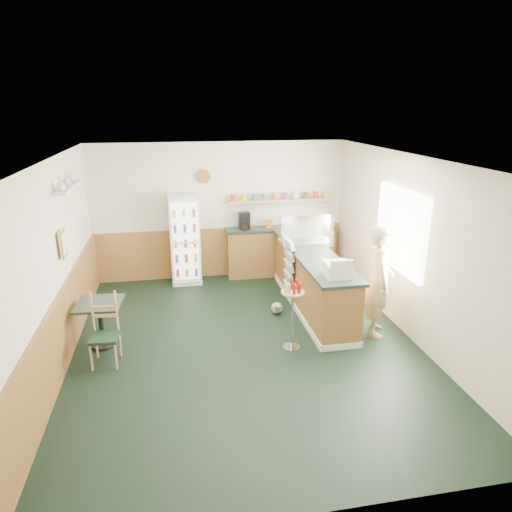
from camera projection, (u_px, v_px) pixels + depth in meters
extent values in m
plane|color=black|center=(245.00, 345.00, 6.73)|extent=(6.00, 6.00, 0.00)
cube|color=beige|center=(220.00, 211.00, 9.11)|extent=(5.00, 0.02, 2.70)
cube|color=beige|center=(52.00, 270.00, 5.87)|extent=(0.02, 6.00, 2.70)
cube|color=beige|center=(412.00, 248.00, 6.74)|extent=(0.02, 6.00, 2.70)
cube|color=white|center=(243.00, 159.00, 5.87)|extent=(5.00, 6.00, 0.02)
cube|color=olive|center=(222.00, 252.00, 9.34)|extent=(4.98, 0.05, 1.00)
cube|color=olive|center=(64.00, 329.00, 6.14)|extent=(0.05, 5.98, 1.00)
cube|color=white|center=(400.00, 230.00, 6.94)|extent=(0.06, 1.45, 1.25)
cube|color=gold|center=(63.00, 244.00, 6.28)|extent=(0.03, 0.32, 0.38)
cube|color=silver|center=(67.00, 187.00, 6.53)|extent=(0.18, 1.20, 0.03)
cylinder|color=#915924|center=(204.00, 177.00, 8.77)|extent=(0.26, 0.04, 0.26)
cube|color=olive|center=(312.00, 282.00, 7.81)|extent=(0.60, 2.95, 0.95)
cube|color=silver|center=(311.00, 305.00, 7.95)|extent=(0.64, 2.97, 0.10)
cube|color=#28372D|center=(313.00, 254.00, 7.65)|extent=(0.68, 3.01, 0.05)
cube|color=olive|center=(280.00, 252.00, 9.40)|extent=(2.20, 0.38, 0.95)
cube|color=#28372D|center=(281.00, 228.00, 9.24)|extent=(2.24, 0.42, 0.05)
cube|color=tan|center=(280.00, 200.00, 9.13)|extent=(2.10, 0.22, 0.04)
cube|color=black|center=(244.00, 221.00, 9.04)|extent=(0.22, 0.18, 0.34)
cylinder|color=#B2664C|center=(233.00, 198.00, 8.94)|extent=(0.10, 0.10, 0.12)
cylinder|color=#B2664C|center=(244.00, 197.00, 8.98)|extent=(0.10, 0.10, 0.12)
cylinder|color=#B2664C|center=(255.00, 197.00, 9.01)|extent=(0.10, 0.10, 0.12)
cylinder|color=#B2664C|center=(265.00, 197.00, 9.05)|extent=(0.10, 0.10, 0.12)
cylinder|color=#B2664C|center=(275.00, 196.00, 9.09)|extent=(0.10, 0.10, 0.12)
cylinder|color=#B2664C|center=(286.00, 196.00, 9.12)|extent=(0.10, 0.10, 0.12)
cylinder|color=#B2664C|center=(296.00, 196.00, 9.16)|extent=(0.10, 0.10, 0.12)
cylinder|color=#B2664C|center=(306.00, 195.00, 9.20)|extent=(0.10, 0.10, 0.12)
cylinder|color=#B2664C|center=(316.00, 195.00, 9.23)|extent=(0.10, 0.10, 0.12)
cylinder|color=#B2664C|center=(326.00, 194.00, 9.27)|extent=(0.10, 0.10, 0.12)
cube|color=silver|center=(185.00, 239.00, 8.92)|extent=(0.57, 0.41, 1.74)
cube|color=white|center=(186.00, 242.00, 8.70)|extent=(0.48, 0.02, 1.54)
cube|color=silver|center=(186.00, 243.00, 8.64)|extent=(0.52, 0.02, 1.59)
cube|color=silver|center=(305.00, 242.00, 8.11)|extent=(0.89, 0.47, 0.06)
cube|color=silver|center=(306.00, 229.00, 8.03)|extent=(0.87, 0.45, 0.45)
cube|color=#EDE4C4|center=(337.00, 270.00, 6.57)|extent=(0.37, 0.39, 0.21)
imported|color=tan|center=(379.00, 281.00, 6.83)|extent=(0.58, 0.68, 1.73)
cylinder|color=silver|center=(291.00, 347.00, 6.65)|extent=(0.26, 0.26, 0.02)
cylinder|color=silver|center=(292.00, 320.00, 6.52)|extent=(0.04, 0.04, 0.86)
cylinder|color=tan|center=(293.00, 292.00, 6.38)|extent=(0.33, 0.33, 0.02)
cylinder|color=red|center=(300.00, 286.00, 6.36)|extent=(0.05, 0.05, 0.15)
cylinder|color=red|center=(297.00, 285.00, 6.43)|extent=(0.05, 0.05, 0.15)
cylinder|color=red|center=(292.00, 284.00, 6.45)|extent=(0.05, 0.05, 0.15)
cylinder|color=red|center=(287.00, 285.00, 6.41)|extent=(0.05, 0.05, 0.15)
cylinder|color=red|center=(286.00, 287.00, 6.34)|extent=(0.05, 0.05, 0.15)
cylinder|color=red|center=(289.00, 289.00, 6.28)|extent=(0.05, 0.05, 0.15)
cylinder|color=red|center=(294.00, 289.00, 6.26)|extent=(0.05, 0.05, 0.15)
cylinder|color=red|center=(299.00, 288.00, 6.29)|extent=(0.05, 0.05, 0.15)
cube|color=black|center=(290.00, 291.00, 8.04)|extent=(0.05, 0.48, 0.03)
cube|color=silver|center=(289.00, 287.00, 8.01)|extent=(0.10, 0.44, 0.16)
cube|color=black|center=(290.00, 280.00, 7.97)|extent=(0.05, 0.48, 0.03)
cube|color=silver|center=(289.00, 277.00, 7.95)|extent=(0.10, 0.44, 0.16)
cube|color=black|center=(290.00, 270.00, 7.91)|extent=(0.05, 0.48, 0.03)
cube|color=silver|center=(289.00, 266.00, 7.88)|extent=(0.10, 0.44, 0.16)
cube|color=black|center=(290.00, 259.00, 7.85)|extent=(0.05, 0.48, 0.03)
cube|color=silver|center=(289.00, 255.00, 7.82)|extent=(0.10, 0.44, 0.16)
cube|color=black|center=(291.00, 248.00, 7.78)|extent=(0.05, 0.48, 0.03)
cube|color=silver|center=(290.00, 244.00, 7.76)|extent=(0.10, 0.44, 0.16)
cylinder|color=black|center=(104.00, 344.00, 6.71)|extent=(0.36, 0.36, 0.04)
cylinder|color=black|center=(101.00, 325.00, 6.61)|extent=(0.07, 0.07, 0.63)
cube|color=#28372D|center=(99.00, 304.00, 6.50)|extent=(0.68, 0.68, 0.04)
cube|color=black|center=(104.00, 337.00, 6.13)|extent=(0.40, 0.40, 0.04)
cylinder|color=tan|center=(92.00, 358.00, 6.02)|extent=(0.03, 0.03, 0.39)
cylinder|color=tan|center=(117.00, 356.00, 6.07)|extent=(0.03, 0.03, 0.39)
cylinder|color=tan|center=(95.00, 346.00, 6.31)|extent=(0.03, 0.03, 0.39)
cylinder|color=tan|center=(119.00, 344.00, 6.37)|extent=(0.03, 0.03, 0.39)
cube|color=tan|center=(104.00, 312.00, 6.19)|extent=(0.34, 0.06, 0.60)
sphere|color=gray|center=(277.00, 308.00, 7.72)|extent=(0.19, 0.19, 0.19)
sphere|color=gray|center=(278.00, 306.00, 7.61)|extent=(0.11, 0.11, 0.11)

